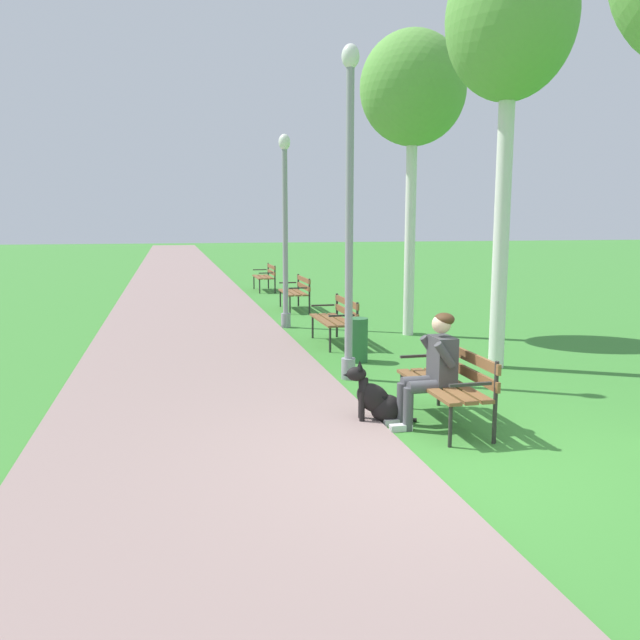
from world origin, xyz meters
name	(u,v)px	position (x,y,z in m)	size (l,w,h in m)	color
ground_plane	(456,463)	(0.00, 0.00, 0.00)	(120.00, 120.00, 0.00)	#3D8433
paved_path	(179,271)	(-2.14, 24.00, 0.02)	(3.65, 60.00, 0.04)	gray
park_bench_near	(450,379)	(0.43, 1.11, 0.51)	(0.55, 1.50, 0.85)	brown
park_bench_mid	(337,316)	(0.39, 5.88, 0.51)	(0.55, 1.50, 0.85)	brown
park_bench_far	(297,290)	(0.55, 10.47, 0.51)	(0.55, 1.50, 0.85)	brown
park_bench_furthest	(266,275)	(0.44, 15.06, 0.51)	(0.55, 1.50, 0.85)	brown
person_seated_on_near_bench	(433,365)	(0.22, 1.10, 0.68)	(0.74, 0.49, 1.25)	#4C4C51
dog_black	(377,400)	(-0.33, 1.33, 0.26)	(0.83, 0.35, 0.71)	black
lamp_post_near	(349,212)	(-0.10, 3.34, 2.35)	(0.24, 0.24, 4.54)	gray
lamp_post_mid	(285,229)	(-0.18, 7.93, 2.05)	(0.24, 0.24, 3.96)	gray
birch_tree_second	(510,24)	(2.31, 3.54, 5.00)	(1.81, 1.99, 6.23)	silver
birch_tree_third	(413,91)	(2.01, 6.51, 4.62)	(2.01, 1.77, 5.73)	silver
litter_bin	(357,340)	(0.33, 4.41, 0.35)	(0.36, 0.36, 0.70)	#2D6638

